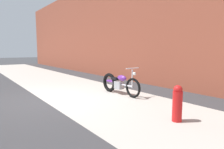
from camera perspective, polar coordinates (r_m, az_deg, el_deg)
ground_plane at (r=6.84m, az=-18.80°, el=-7.12°), size 80.00×80.00×0.00m
sidewalk_slab at (r=7.52m, az=-5.93°, el=-5.49°), size 36.00×3.50×0.01m
brick_building_wall at (r=9.65m, az=12.47°, el=14.91°), size 36.00×0.50×5.96m
motorcycle_purple at (r=7.45m, az=1.60°, el=-2.48°), size 2.01×0.58×1.03m
fire_hydrant at (r=4.82m, az=18.04°, el=-7.76°), size 0.22×0.22×0.84m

